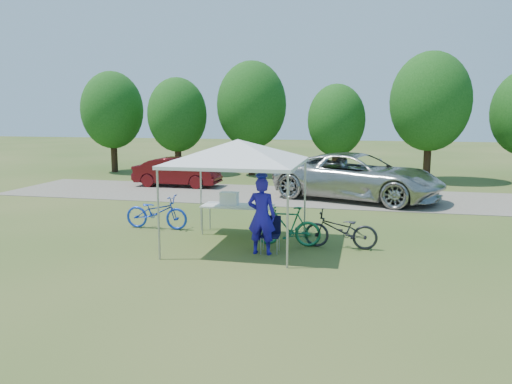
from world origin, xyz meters
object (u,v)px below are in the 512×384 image
bike_green (288,226)px  bike_dark (341,230)px  cyclist (262,216)px  bike_blue (157,212)px  folding_table (238,207)px  cooler (229,198)px  sedan (177,172)px  minivan (358,176)px  folding_chair (271,231)px

bike_green → bike_dark: bike_green is taller
cyclist → bike_blue: (-3.56, 1.91, -0.44)m
folding_table → cooler: bearing=180.0°
bike_dark → sedan: sedan is taller
folding_table → minivan: size_ratio=0.30×
folding_table → cyclist: 2.17m
cooler → bike_green: cooler is taller
bike_green → bike_dark: size_ratio=0.93×
folding_chair → minivan: size_ratio=0.13×
sedan → cooler: bearing=-149.1°
folding_chair → bike_blue: bearing=153.8°
bike_blue → cyclist: bearing=-118.0°
cooler → bike_green: 2.13m
bike_green → minivan: bearing=166.0°
folding_chair → minivan: bearing=74.0°
folding_table → bike_dark: size_ratio=1.08×
minivan → folding_chair: bearing=-174.7°
cooler → sedan: bearing=120.5°
cooler → bike_blue: cooler is taller
bike_green → cyclist: bearing=-31.0°
minivan → sedan: 8.37m
folding_table → bike_green: size_ratio=1.16×
folding_table → folding_chair: (1.27, -1.60, -0.25)m
folding_table → minivan: 7.10m
sedan → folding_chair: bearing=-146.7°
folding_table → bike_green: bearing=-32.1°
bike_blue → bike_green: bike_green is taller
folding_chair → bike_dark: (1.65, 0.64, -0.04)m
folding_chair → cyclist: size_ratio=0.47×
folding_chair → bike_dark: 1.77m
folding_chair → bike_blue: bike_blue is taller
bike_blue → sedan: 8.45m
folding_chair → bike_dark: bearing=18.7°
minivan → bike_green: bearing=-173.4°
folding_table → sedan: (-5.01, 8.10, -0.09)m
bike_green → sedan: bearing=-145.8°
folding_chair → bike_green: bike_green is taller
bike_green → bike_dark: bearing=89.8°
cooler → sedan: size_ratio=0.13×
cooler → bike_dark: size_ratio=0.27×
bike_green → bike_blue: bearing=-106.0°
minivan → cyclist: bearing=-175.4°
folding_table → cyclist: bearing=-59.8°
minivan → bike_blue: bearing=157.0°
folding_chair → cyclist: bearing=-125.3°
folding_table → folding_chair: size_ratio=2.25×
folding_chair → bike_blue: (-3.73, 1.63, -0.02)m
folding_chair → folding_table: bearing=125.9°
bike_green → cooler: bearing=-120.3°
cooler → cyclist: (1.33, -1.87, -0.06)m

